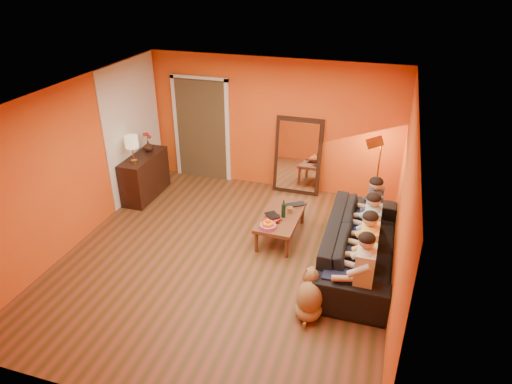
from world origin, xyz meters
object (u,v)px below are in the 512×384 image
(floor_lamp, at_px, (377,178))
(vase, at_px, (148,146))
(mirror_frame, at_px, (298,156))
(dog, at_px, (310,294))
(tumbler, at_px, (290,210))
(coffee_table, at_px, (281,226))
(sideboard, at_px, (145,176))
(person_mid_left, at_px, (368,250))
(wine_bottle, at_px, (284,209))
(sofa, at_px, (360,245))
(person_far_right, at_px, (374,212))
(table_lamp, at_px, (132,149))
(laptop, at_px, (296,206))
(person_mid_right, at_px, (371,230))
(person_far_left, at_px, (364,274))

(floor_lamp, xyz_separation_m, vase, (-4.34, -0.38, 0.23))
(mirror_frame, xyz_separation_m, dog, (0.94, -3.45, -0.43))
(tumbler, bearing_deg, coffee_table, -135.00)
(coffee_table, xyz_separation_m, dog, (0.83, -1.71, 0.12))
(floor_lamp, bearing_deg, sideboard, 177.05)
(sideboard, height_order, person_mid_left, person_mid_left)
(floor_lamp, distance_m, wine_bottle, 1.93)
(dog, bearing_deg, sofa, 75.25)
(person_mid_left, height_order, person_far_right, same)
(table_lamp, distance_m, laptop, 3.16)
(dog, height_order, person_mid_right, person_mid_right)
(mirror_frame, height_order, floor_lamp, mirror_frame)
(mirror_frame, bearing_deg, tumbler, -81.73)
(sofa, bearing_deg, person_mid_right, -52.43)
(person_far_left, relative_size, tumbler, 11.46)
(mirror_frame, bearing_deg, floor_lamp, -16.35)
(table_lamp, relative_size, dog, 0.77)
(person_far_left, relative_size, vase, 5.89)
(sideboard, distance_m, vase, 0.58)
(person_mid_left, distance_m, wine_bottle, 1.65)
(mirror_frame, height_order, laptop, mirror_frame)
(person_far_left, distance_m, laptop, 2.21)
(person_mid_left, bearing_deg, person_far_left, -90.00)
(wine_bottle, bearing_deg, mirror_frame, 95.28)
(sofa, height_order, tumbler, sofa)
(sofa, bearing_deg, vase, 72.38)
(sideboard, height_order, sofa, sideboard)
(sofa, distance_m, person_mid_left, 0.52)
(person_far_left, distance_m, tumbler, 2.06)
(coffee_table, xyz_separation_m, vase, (-2.90, 0.91, 0.74))
(mirror_frame, relative_size, person_mid_left, 1.25)
(mirror_frame, xyz_separation_m, person_far_left, (1.58, -3.18, -0.15))
(person_far_left, height_order, wine_bottle, person_far_left)
(floor_lamp, bearing_deg, person_mid_right, -100.08)
(sofa, height_order, vase, vase)
(tumbler, bearing_deg, sideboard, 169.95)
(sideboard, distance_m, dog, 4.42)
(person_far_right, xyz_separation_m, wine_bottle, (-1.42, -0.26, -0.03))
(mirror_frame, xyz_separation_m, table_lamp, (-2.79, -1.38, 0.34))
(person_mid_left, bearing_deg, dog, -127.82)
(dog, bearing_deg, coffee_table, 122.82)
(person_far_right, relative_size, laptop, 3.50)
(dog, distance_m, tumbler, 1.97)
(table_lamp, height_order, laptop, table_lamp)
(floor_lamp, xyz_separation_m, wine_bottle, (-1.39, -1.33, -0.14))
(person_far_right, distance_m, laptop, 1.30)
(person_mid_right, xyz_separation_m, vase, (-4.37, 1.25, 0.34))
(floor_lamp, bearing_deg, laptop, -154.56)
(wine_bottle, relative_size, tumbler, 2.91)
(laptop, bearing_deg, dog, -105.61)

